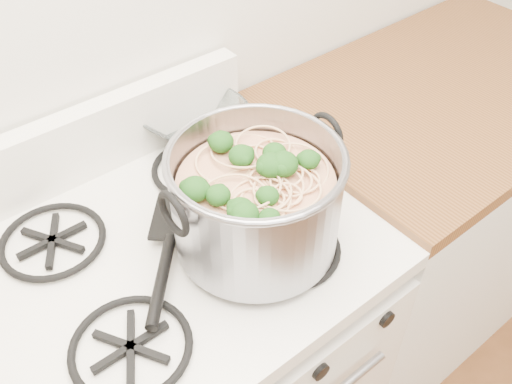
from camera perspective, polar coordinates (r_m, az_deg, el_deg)
name	(u,v)px	position (r m, az deg, el deg)	size (l,w,h in m)	color
gas_range	(190,373)	(1.49, -6.61, -17.54)	(0.76, 0.66, 0.92)	white
counter_right	(419,209)	(1.88, 16.01, -1.61)	(1.00, 0.65, 0.92)	silver
stock_pot	(256,202)	(1.02, 0.00, -0.99)	(0.35, 0.32, 0.21)	gray
spatula	(175,217)	(1.13, -8.11, -2.46)	(0.29, 0.31, 0.02)	black
glass_bowl	(190,122)	(1.36, -6.63, 6.95)	(0.10, 0.10, 0.02)	white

